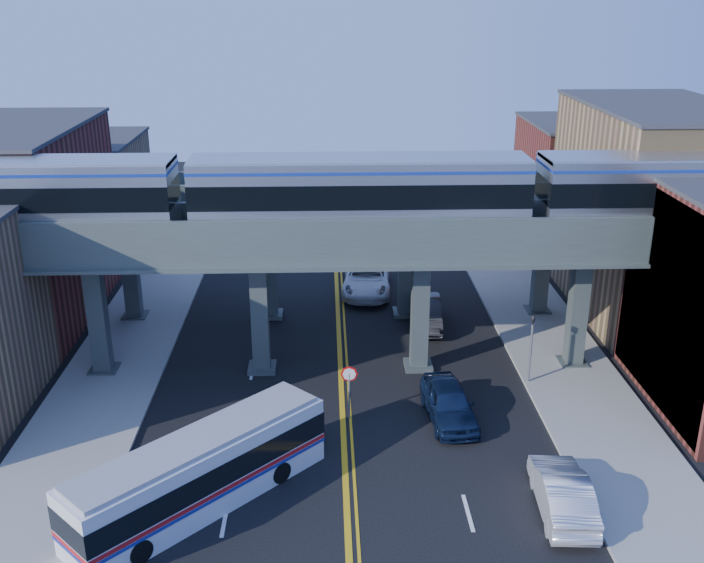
# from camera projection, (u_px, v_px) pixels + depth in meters

# --- Properties ---
(ground) EXTENTS (120.00, 120.00, 0.00)m
(ground) POSITION_uv_depth(u_px,v_px,m) (344.00, 455.00, 32.70)
(ground) COLOR black
(ground) RESTS_ON ground
(sidewalk_west) EXTENTS (5.00, 70.00, 0.16)m
(sidewalk_west) POSITION_uv_depth(u_px,v_px,m) (124.00, 353.00, 41.66)
(sidewalk_west) COLOR gray
(sidewalk_west) RESTS_ON ground
(sidewalk_east) EXTENTS (5.00, 70.00, 0.16)m
(sidewalk_east) POSITION_uv_depth(u_px,v_px,m) (552.00, 347.00, 42.41)
(sidewalk_east) COLOR gray
(sidewalk_east) RESTS_ON ground
(building_west_b) EXTENTS (8.00, 14.00, 11.00)m
(building_west_b) POSITION_uv_depth(u_px,v_px,m) (17.00, 225.00, 45.16)
(building_west_b) COLOR brown
(building_west_b) RESTS_ON ground
(building_west_c) EXTENTS (8.00, 10.00, 8.00)m
(building_west_c) POSITION_uv_depth(u_px,v_px,m) (84.00, 195.00, 57.85)
(building_west_c) COLOR #95784D
(building_west_c) RESTS_ON ground
(building_east_b) EXTENTS (8.00, 14.00, 12.00)m
(building_east_b) POSITION_uv_depth(u_px,v_px,m) (650.00, 211.00, 46.18)
(building_east_b) COLOR #95784D
(building_east_b) RESTS_ON ground
(building_east_c) EXTENTS (8.00, 10.00, 9.00)m
(building_east_c) POSITION_uv_depth(u_px,v_px,m) (580.00, 184.00, 58.87)
(building_east_c) COLOR brown
(building_east_c) RESTS_ON ground
(mural_panel) EXTENTS (0.10, 9.50, 9.50)m
(mural_panel) POSITION_uv_depth(u_px,v_px,m) (665.00, 309.00, 35.25)
(mural_panel) COLOR teal
(mural_panel) RESTS_ON ground
(elevated_viaduct_near) EXTENTS (52.00, 3.60, 7.40)m
(elevated_viaduct_near) POSITION_uv_depth(u_px,v_px,m) (340.00, 249.00, 37.93)
(elevated_viaduct_near) COLOR #45504D
(elevated_viaduct_near) RESTS_ON ground
(elevated_viaduct_far) EXTENTS (52.00, 3.60, 7.40)m
(elevated_viaduct_far) POSITION_uv_depth(u_px,v_px,m) (337.00, 210.00, 44.48)
(elevated_viaduct_far) COLOR #45504D
(elevated_viaduct_far) RESTS_ON ground
(transit_train) EXTENTS (49.05, 3.08, 3.59)m
(transit_train) POSITION_uv_depth(u_px,v_px,m) (360.00, 191.00, 36.95)
(transit_train) COLOR black
(transit_train) RESTS_ON elevated_viaduct_near
(stop_sign) EXTENTS (0.76, 0.09, 2.63)m
(stop_sign) POSITION_uv_depth(u_px,v_px,m) (349.00, 384.00, 34.90)
(stop_sign) COLOR slate
(stop_sign) RESTS_ON ground
(traffic_signal) EXTENTS (0.15, 0.18, 4.10)m
(traffic_signal) POSITION_uv_depth(u_px,v_px,m) (531.00, 342.00, 37.81)
(traffic_signal) COLOR slate
(traffic_signal) RESTS_ON ground
(transit_bus) EXTENTS (9.20, 9.16, 2.74)m
(transit_bus) POSITION_uv_depth(u_px,v_px,m) (201.00, 472.00, 29.11)
(transit_bus) COLOR silver
(transit_bus) RESTS_ON ground
(car_lane_a) EXTENTS (2.38, 5.04, 1.67)m
(car_lane_a) POSITION_uv_depth(u_px,v_px,m) (449.00, 403.00, 35.18)
(car_lane_a) COLOR #0E1A35
(car_lane_a) RESTS_ON ground
(car_lane_b) EXTENTS (2.03, 5.04, 1.63)m
(car_lane_b) POSITION_uv_depth(u_px,v_px,m) (425.00, 313.00, 45.02)
(car_lane_b) COLOR #303033
(car_lane_b) RESTS_ON ground
(car_lane_c) EXTENTS (3.44, 6.60, 1.78)m
(car_lane_c) POSITION_uv_depth(u_px,v_px,m) (367.00, 278.00, 50.16)
(car_lane_c) COLOR white
(car_lane_c) RESTS_ON ground
(car_lane_d) EXTENTS (3.16, 6.26, 1.74)m
(car_lane_d) POSITION_uv_depth(u_px,v_px,m) (360.00, 248.00, 56.18)
(car_lane_d) COLOR silver
(car_lane_d) RESTS_ON ground
(car_parked_curb) EXTENTS (2.05, 5.06, 1.63)m
(car_parked_curb) POSITION_uv_depth(u_px,v_px,m) (563.00, 492.00, 28.94)
(car_parked_curb) COLOR silver
(car_parked_curb) RESTS_ON ground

